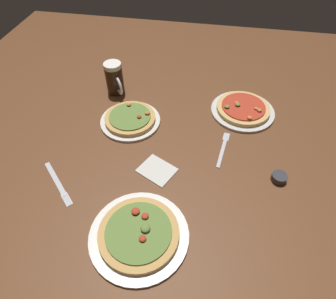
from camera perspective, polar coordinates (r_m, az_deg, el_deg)
name	(u,v)px	position (r m, az deg, el deg)	size (l,w,h in m)	color
ground_plane	(168,155)	(1.16, 0.00, -1.16)	(2.40, 2.40, 0.03)	brown
pizza_plate_near	(139,234)	(0.94, -5.81, -16.37)	(0.32, 0.32, 0.05)	silver
pizza_plate_far	(130,119)	(1.28, -7.51, 6.01)	(0.26, 0.26, 0.05)	silver
pizza_plate_side	(243,109)	(1.37, 14.66, 7.74)	(0.29, 0.29, 0.05)	silver
beer_mug_dark	(115,79)	(1.43, -10.56, 13.68)	(0.11, 0.12, 0.16)	black
ramekin_sauce	(279,178)	(1.13, 21.22, -5.22)	(0.06, 0.06, 0.03)	#333338
napkin_folded	(157,170)	(1.09, -2.21, -4.05)	(0.13, 0.11, 0.01)	silver
fork_left	(223,148)	(1.19, 10.90, 0.26)	(0.05, 0.20, 0.01)	silver
knife_right	(58,183)	(1.13, -21.07, -6.25)	(0.18, 0.18, 0.01)	silver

